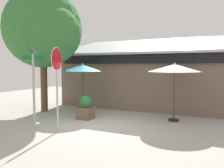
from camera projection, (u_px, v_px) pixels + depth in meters
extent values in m
cube|color=#ADA8A0|center=(98.00, 128.00, 9.46)|extent=(28.00, 28.00, 0.10)
cube|color=#705B4C|center=(148.00, 80.00, 14.60)|extent=(9.46, 4.53, 3.07)
cube|color=#B7BABF|center=(147.00, 45.00, 14.32)|extent=(9.96, 5.13, 1.26)
cube|color=black|center=(134.00, 59.00, 12.45)|extent=(8.86, 0.16, 0.44)
cylinder|color=#A8AAB2|center=(34.00, 90.00, 8.94)|extent=(0.09, 0.09, 3.00)
cube|color=#116B38|center=(33.00, 52.00, 8.83)|extent=(0.48, 0.67, 0.16)
cube|color=#116B38|center=(33.00, 58.00, 8.85)|extent=(0.67, 0.48, 0.16)
cube|color=white|center=(35.00, 52.00, 9.26)|extent=(0.06, 0.07, 0.16)
cylinder|color=#A8AAB2|center=(57.00, 101.00, 8.64)|extent=(0.07, 0.07, 2.26)
cylinder|color=white|center=(57.00, 59.00, 8.53)|extent=(0.21, 0.82, 0.84)
cylinder|color=red|center=(57.00, 59.00, 8.53)|extent=(0.21, 0.77, 0.79)
cylinder|color=black|center=(83.00, 113.00, 12.13)|extent=(0.44, 0.44, 0.08)
cylinder|color=#333335|center=(83.00, 92.00, 12.05)|extent=(0.05, 0.05, 2.16)
cone|color=#2D99BC|center=(82.00, 68.00, 11.96)|extent=(2.10, 2.10, 0.31)
sphere|color=silver|center=(82.00, 64.00, 11.95)|extent=(0.08, 0.08, 0.08)
cylinder|color=black|center=(174.00, 120.00, 10.45)|extent=(0.44, 0.44, 0.08)
cylinder|color=#333335|center=(174.00, 96.00, 10.37)|extent=(0.05, 0.05, 2.18)
cone|color=white|center=(175.00, 68.00, 10.28)|extent=(2.30, 2.30, 0.32)
sphere|color=silver|center=(175.00, 64.00, 10.26)|extent=(0.08, 0.08, 0.08)
cylinder|color=brown|center=(44.00, 85.00, 12.65)|extent=(0.35, 0.35, 2.78)
sphere|color=#387538|center=(43.00, 29.00, 12.44)|extent=(4.02, 4.02, 4.02)
sphere|color=#387538|center=(53.00, 34.00, 11.52)|extent=(2.66, 2.66, 2.66)
cube|color=brown|center=(86.00, 113.00, 10.82)|extent=(0.62, 0.62, 0.53)
sphere|color=#28602D|center=(86.00, 102.00, 10.79)|extent=(0.61, 0.61, 0.61)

